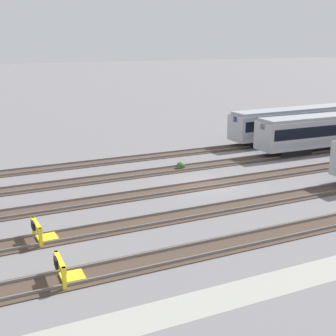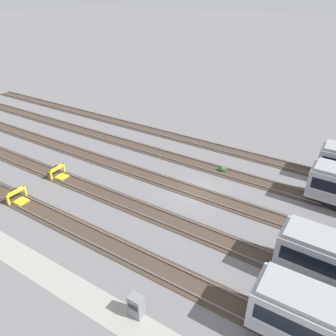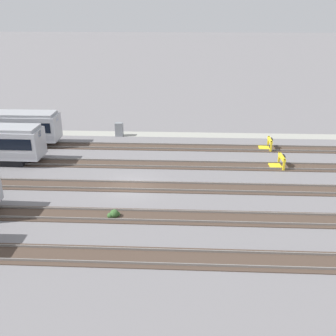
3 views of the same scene
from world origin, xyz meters
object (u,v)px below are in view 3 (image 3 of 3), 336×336
object	(u,v)px
electrical_cabinet	(119,129)
weed_clump	(114,214)
bumper_stop_near_inner_track	(279,162)
bumper_stop_nearest_track	(267,144)

from	to	relation	value
electrical_cabinet	weed_clump	bearing A→B (deg)	98.02
bumper_stop_near_inner_track	weed_clump	world-z (taller)	bumper_stop_near_inner_track
bumper_stop_near_inner_track	electrical_cabinet	size ratio (longest dim) A/B	1.25
bumper_stop_nearest_track	weed_clump	distance (m)	20.76
bumper_stop_nearest_track	bumper_stop_near_inner_track	world-z (taller)	same
bumper_stop_near_inner_track	electrical_cabinet	xyz separation A→B (m)	(16.82, -8.89, 0.29)
bumper_stop_nearest_track	electrical_cabinet	size ratio (longest dim) A/B	1.25
bumper_stop_nearest_track	weed_clump	size ratio (longest dim) A/B	2.18
bumper_stop_nearest_track	weed_clump	xyz separation A→B (m)	(13.95, 15.38, -0.27)
electrical_cabinet	weed_clump	size ratio (longest dim) A/B	1.74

